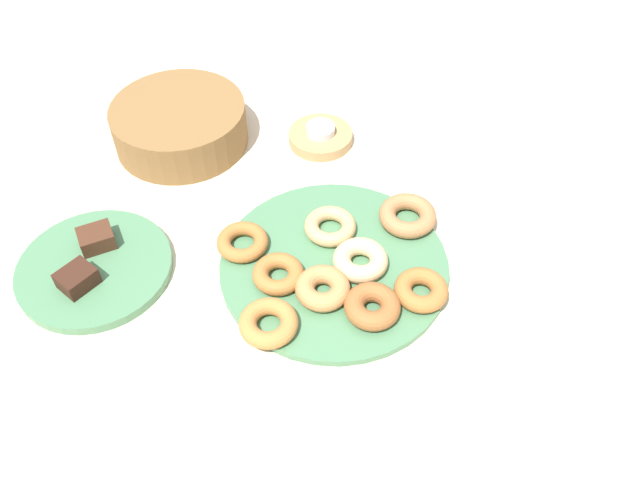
{
  "coord_description": "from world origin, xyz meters",
  "views": [
    {
      "loc": [
        -0.49,
        -0.43,
        0.79
      ],
      "look_at": [
        0.0,
        0.03,
        0.04
      ],
      "focal_mm": 36.67,
      "sensor_mm": 36.0,
      "label": 1
    }
  ],
  "objects": [
    {
      "name": "donut_6",
      "position": [
        -0.06,
        -0.03,
        0.03
      ],
      "size": [
        0.09,
        0.09,
        0.03
      ],
      "primitive_type": "torus",
      "rotation": [
        0.0,
        0.0,
        3.23
      ],
      "color": "#C6844C",
      "rests_on": "donut_plate"
    },
    {
      "name": "tealight",
      "position": [
        0.21,
        0.23,
        0.03
      ],
      "size": [
        0.05,
        0.05,
        0.02
      ],
      "primitive_type": "cylinder",
      "color": "silver",
      "rests_on": "candle_holder"
    },
    {
      "name": "donut_4",
      "position": [
        -0.07,
        0.13,
        0.02
      ],
      "size": [
        0.11,
        0.11,
        0.02
      ],
      "primitive_type": "torus",
      "rotation": [
        0.0,
        0.0,
        5.76
      ],
      "color": "#AD6B33",
      "rests_on": "donut_plate"
    },
    {
      "name": "candle_holder",
      "position": [
        0.21,
        0.23,
        0.01
      ],
      "size": [
        0.12,
        0.12,
        0.02
      ],
      "primitive_type": "cylinder",
      "color": "tan",
      "rests_on": "ground_plane"
    },
    {
      "name": "donut_plate",
      "position": [
        0.0,
        0.0,
        0.01
      ],
      "size": [
        0.36,
        0.36,
        0.01
      ],
      "primitive_type": "cylinder",
      "color": "#4C7F56",
      "rests_on": "ground_plane"
    },
    {
      "name": "cake_plate",
      "position": [
        -0.26,
        0.26,
        0.01
      ],
      "size": [
        0.24,
        0.24,
        0.02
      ],
      "primitive_type": "cylinder",
      "color": "#4C7F56",
      "rests_on": "ground_plane"
    },
    {
      "name": "basket",
      "position": [
        0.03,
        0.42,
        0.04
      ],
      "size": [
        0.34,
        0.34,
        0.08
      ],
      "primitive_type": "cylinder",
      "rotation": [
        0.0,
        0.0,
        2.22
      ],
      "color": "brown",
      "rests_on": "ground_plane"
    },
    {
      "name": "donut_7",
      "position": [
        -0.15,
        -0.01,
        0.02
      ],
      "size": [
        0.11,
        0.11,
        0.03
      ],
      "primitive_type": "torus",
      "rotation": [
        0.0,
        0.0,
        5.95
      ],
      "color": "#BC7A3D",
      "rests_on": "donut_plate"
    },
    {
      "name": "donut_3",
      "position": [
        0.04,
        0.05,
        0.02
      ],
      "size": [
        0.11,
        0.11,
        0.02
      ],
      "primitive_type": "torus",
      "rotation": [
        0.0,
        0.0,
        4.39
      ],
      "color": "tan",
      "rests_on": "donut_plate"
    },
    {
      "name": "donut_1",
      "position": [
        0.02,
        -0.03,
        0.03
      ],
      "size": [
        0.1,
        0.1,
        0.03
      ],
      "primitive_type": "torus",
      "rotation": [
        0.0,
        0.0,
        1.76
      ],
      "color": "#EABC84",
      "rests_on": "donut_plate"
    },
    {
      "name": "brownie_far",
      "position": [
        -0.23,
        0.29,
        0.03
      ],
      "size": [
        0.06,
        0.06,
        0.03
      ],
      "primitive_type": "cube",
      "rotation": [
        0.0,
        0.0,
        -0.38
      ],
      "color": "#472819",
      "rests_on": "cake_plate"
    },
    {
      "name": "donut_2",
      "position": [
        -0.03,
        -0.1,
        0.03
      ],
      "size": [
        0.12,
        0.12,
        0.03
      ],
      "primitive_type": "torus",
      "rotation": [
        0.0,
        0.0,
        5.53
      ],
      "color": "#995B2D",
      "rests_on": "donut_plate"
    },
    {
      "name": "donut_0",
      "position": [
        0.15,
        -0.03,
        0.03
      ],
      "size": [
        0.13,
        0.13,
        0.03
      ],
      "primitive_type": "torus",
      "rotation": [
        0.0,
        0.0,
        3.97
      ],
      "color": "#B27547",
      "rests_on": "donut_plate"
    },
    {
      "name": "ground_plane",
      "position": [
        0.0,
        0.0,
        0.0
      ],
      "size": [
        2.4,
        2.4,
        0.0
      ],
      "primitive_type": "plane",
      "color": "beige"
    },
    {
      "name": "donut_5",
      "position": [
        -0.08,
        0.04,
        0.02
      ],
      "size": [
        0.09,
        0.09,
        0.02
      ],
      "primitive_type": "torus",
      "rotation": [
        0.0,
        0.0,
        4.88
      ],
      "color": "#AD6B33",
      "rests_on": "donut_plate"
    },
    {
      "name": "brownie_near",
      "position": [
        -0.3,
        0.25,
        0.03
      ],
      "size": [
        0.05,
        0.05,
        0.03
      ],
      "primitive_type": "cube",
      "rotation": [
        0.0,
        0.0,
        0.06
      ],
      "color": "#381E14",
      "rests_on": "cake_plate"
    },
    {
      "name": "donut_8",
      "position": [
        0.04,
        -0.14,
        0.03
      ],
      "size": [
        0.1,
        0.1,
        0.03
      ],
      "primitive_type": "torus",
      "rotation": [
        0.0,
        0.0,
        4.47
      ],
      "color": "#AD6B33",
      "rests_on": "donut_plate"
    }
  ]
}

